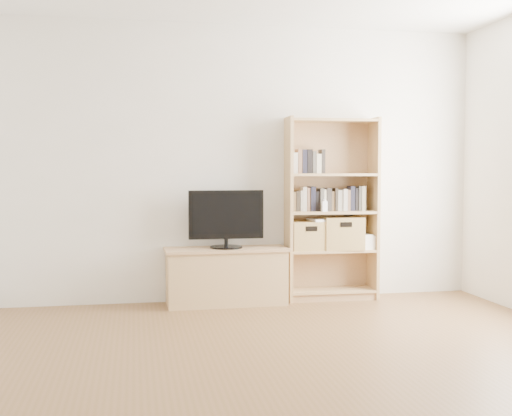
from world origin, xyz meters
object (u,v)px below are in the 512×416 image
object	(u,v)px
bookshelf	(331,209)
laptop	(325,220)
television	(226,219)
tv_stand	(226,277)
basket_right	(342,233)
basket_left	(308,235)
baby_monitor	(324,206)

from	to	relation	value
bookshelf	laptop	bearing A→B (deg)	-169.01
television	bookshelf	bearing A→B (deg)	2.79
tv_stand	television	bearing A→B (deg)	179.03
basket_right	bookshelf	bearing A→B (deg)	-179.64
basket_right	television	bearing A→B (deg)	-173.40
television	basket_right	bearing A→B (deg)	2.14
basket_left	bookshelf	bearing A→B (deg)	0.35
bookshelf	laptop	xyz separation A→B (m)	(-0.06, -0.01, -0.10)
basket_right	laptop	bearing A→B (deg)	-174.58
bookshelf	basket_left	world-z (taller)	bookshelf
television	basket_right	xyz separation A→B (m)	(1.13, 0.04, -0.15)
tv_stand	basket_left	world-z (taller)	basket_left
bookshelf	baby_monitor	size ratio (longest dim) A/B	17.96
basket_left	basket_right	bearing A→B (deg)	-0.84
basket_left	laptop	distance (m)	0.22
tv_stand	baby_monitor	world-z (taller)	baby_monitor
bookshelf	television	xyz separation A→B (m)	(-1.02, -0.05, -0.08)
television	baby_monitor	distance (m)	0.93
baby_monitor	basket_left	distance (m)	0.32
tv_stand	baby_monitor	size ratio (longest dim) A/B	11.22
tv_stand	bookshelf	xyz separation A→B (m)	(1.02, 0.05, 0.62)
basket_left	tv_stand	bearing A→B (deg)	-175.67
bookshelf	baby_monitor	bearing A→B (deg)	-135.00
tv_stand	basket_right	distance (m)	1.19
bookshelf	baby_monitor	distance (m)	0.14
baby_monitor	television	bearing A→B (deg)	166.94
tv_stand	basket_right	xyz separation A→B (m)	(1.13, 0.04, 0.39)
tv_stand	basket_left	xyz separation A→B (m)	(0.79, 0.05, 0.37)
tv_stand	television	xyz separation A→B (m)	(-0.00, 0.00, 0.54)
tv_stand	laptop	xyz separation A→B (m)	(0.96, 0.04, 0.52)
laptop	baby_monitor	bearing A→B (deg)	-123.68
baby_monitor	laptop	world-z (taller)	baby_monitor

